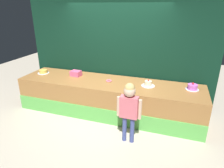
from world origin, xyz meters
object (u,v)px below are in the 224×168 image
at_px(pink_box, 76,73).
at_px(donut, 109,81).
at_px(cake_right, 192,87).
at_px(cake_left, 43,72).
at_px(cake_center, 148,84).
at_px(child_figure, 129,105).

bearing_deg(pink_box, donut, -6.05).
relative_size(pink_box, cake_right, 0.90).
xyz_separation_m(cake_left, cake_right, (3.66, 0.09, 0.01)).
distance_m(cake_center, cake_right, 0.92).
height_order(child_figure, cake_right, child_figure).
bearing_deg(cake_center, cake_right, 5.99).
height_order(pink_box, cake_center, cake_center).
distance_m(donut, cake_right, 1.83).
xyz_separation_m(pink_box, cake_left, (-0.91, -0.08, -0.03)).
bearing_deg(pink_box, cake_center, -2.84).
relative_size(pink_box, cake_left, 0.84).
relative_size(child_figure, cake_right, 4.34).
height_order(donut, cake_center, cake_center).
bearing_deg(donut, cake_left, 179.57).
xyz_separation_m(donut, cake_left, (-1.83, 0.01, 0.03)).
bearing_deg(cake_right, pink_box, -179.89).
bearing_deg(child_figure, pink_box, 146.64).
xyz_separation_m(cake_center, cake_right, (0.91, 0.10, 0.01)).
height_order(child_figure, pink_box, child_figure).
relative_size(pink_box, donut, 1.79).
xyz_separation_m(cake_left, cake_center, (2.74, -0.01, 0.01)).
xyz_separation_m(pink_box, donut, (0.91, -0.10, -0.05)).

